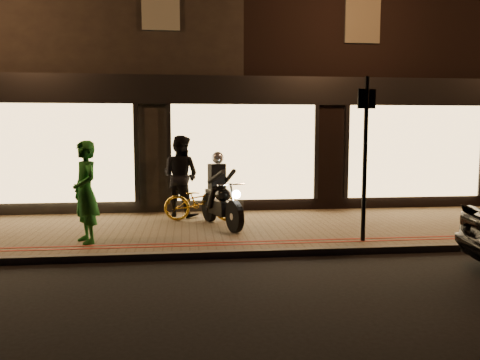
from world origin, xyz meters
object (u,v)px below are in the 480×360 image
at_px(motorcycle, 220,198).
at_px(person_green, 85,192).
at_px(bicycle_gold, 202,201).
at_px(sign_post, 365,150).

height_order(motorcycle, person_green, person_green).
bearing_deg(bicycle_gold, motorcycle, -141.58).
bearing_deg(sign_post, person_green, 174.77).
height_order(motorcycle, sign_post, sign_post).
bearing_deg(motorcycle, bicycle_gold, 100.45).
xyz_separation_m(motorcycle, person_green, (-2.53, -1.19, 0.31)).
height_order(bicycle_gold, person_green, person_green).
xyz_separation_m(sign_post, person_green, (-5.05, 0.46, -0.75)).
relative_size(bicycle_gold, person_green, 0.92).
bearing_deg(bicycle_gold, sign_post, -120.42).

